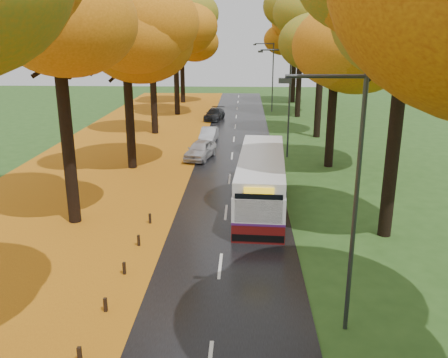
# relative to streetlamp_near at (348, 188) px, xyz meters

# --- Properties ---
(road) EXTENTS (6.50, 90.00, 0.04)m
(road) POSITION_rel_streetlamp_near_xyz_m (-3.95, 17.00, -4.69)
(road) COLOR black
(road) RESTS_ON ground
(centre_line) EXTENTS (0.12, 90.00, 0.01)m
(centre_line) POSITION_rel_streetlamp_near_xyz_m (-3.95, 17.00, -4.67)
(centre_line) COLOR silver
(centre_line) RESTS_ON road
(leaf_verge) EXTENTS (12.00, 90.00, 0.02)m
(leaf_verge) POSITION_rel_streetlamp_near_xyz_m (-12.95, 17.00, -4.70)
(leaf_verge) COLOR #944A0D
(leaf_verge) RESTS_ON ground
(leaf_drift) EXTENTS (0.90, 90.00, 0.01)m
(leaf_drift) POSITION_rel_streetlamp_near_xyz_m (-7.00, 17.00, -4.67)
(leaf_drift) COLOR #C27A13
(leaf_drift) RESTS_ON road
(trees_left) EXTENTS (9.20, 74.00, 13.88)m
(trees_left) POSITION_rel_streetlamp_near_xyz_m (-11.13, 19.06, 4.82)
(trees_left) COLOR black
(trees_left) RESTS_ON ground
(trees_right) EXTENTS (9.30, 74.20, 13.96)m
(trees_right) POSITION_rel_streetlamp_near_xyz_m (3.24, 18.91, 4.98)
(trees_right) COLOR black
(trees_right) RESTS_ON ground
(streetlamp_near) EXTENTS (2.45, 0.18, 8.00)m
(streetlamp_near) POSITION_rel_streetlamp_near_xyz_m (0.00, 0.00, 0.00)
(streetlamp_near) COLOR #333538
(streetlamp_near) RESTS_ON ground
(streetlamp_mid) EXTENTS (2.45, 0.18, 8.00)m
(streetlamp_mid) POSITION_rel_streetlamp_near_xyz_m (0.00, 22.00, 0.00)
(streetlamp_mid) COLOR #333538
(streetlamp_mid) RESTS_ON ground
(streetlamp_far) EXTENTS (2.45, 0.18, 8.00)m
(streetlamp_far) POSITION_rel_streetlamp_near_xyz_m (0.00, 44.00, 0.00)
(streetlamp_far) COLOR #333538
(streetlamp_far) RESTS_ON ground
(bus) EXTENTS (2.98, 10.63, 2.77)m
(bus) POSITION_rel_streetlamp_near_xyz_m (-2.09, 11.36, -3.22)
(bus) COLOR #510D0C
(bus) RESTS_ON road
(car_white) EXTENTS (2.50, 4.30, 1.37)m
(car_white) POSITION_rel_streetlamp_near_xyz_m (-6.30, 21.07, -3.99)
(car_white) COLOR #B9B8BD
(car_white) RESTS_ON road
(car_silver) EXTENTS (1.53, 3.77, 1.22)m
(car_silver) POSITION_rel_streetlamp_near_xyz_m (-6.09, 26.94, -4.07)
(car_silver) COLOR #A0A2A7
(car_silver) RESTS_ON road
(car_dark) EXTENTS (2.36, 4.40, 1.21)m
(car_dark) POSITION_rel_streetlamp_near_xyz_m (-6.30, 37.93, -4.07)
(car_dark) COLOR black
(car_dark) RESTS_ON road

